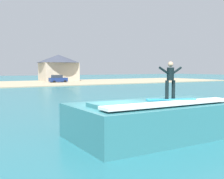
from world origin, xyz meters
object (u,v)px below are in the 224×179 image
at_px(surfboard, 171,99).
at_px(house_gabled_white, 59,66).
at_px(wave_crest, 150,119).
at_px(car_far_shore, 58,79).
at_px(surfer, 170,78).

height_order(surfboard, house_gabled_white, house_gabled_white).
relative_size(wave_crest, house_gabled_white, 0.69).
bearing_deg(wave_crest, car_far_shore, 75.16).
distance_m(surfboard, surfer, 0.99).
bearing_deg(surfer, car_far_shore, 75.91).
bearing_deg(surfer, surfboard, 9.01).
distance_m(surfer, car_far_shore, 53.17).
bearing_deg(house_gabled_white, wave_crest, -105.61).
distance_m(wave_crest, car_far_shore, 52.49).
height_order(surfboard, car_far_shore, car_far_shore).
xyz_separation_m(wave_crest, car_far_shore, (13.44, 50.74, 0.10)).
xyz_separation_m(surfboard, surfer, (-0.07, -0.01, 0.99)).
height_order(wave_crest, surfer, surfer).
xyz_separation_m(surfer, house_gabled_white, (15.53, 58.18, 1.18)).
xyz_separation_m(wave_crest, surfboard, (0.57, -0.79, 0.98)).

